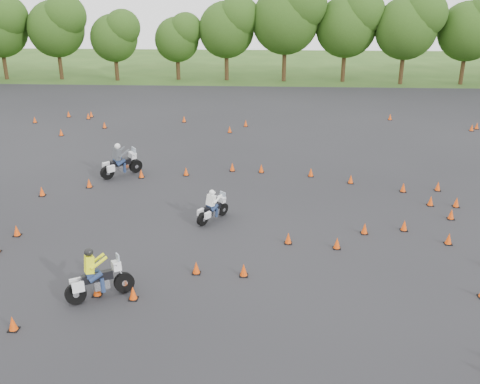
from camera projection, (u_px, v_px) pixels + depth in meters
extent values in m
plane|color=#2D5119|center=(234.00, 260.00, 20.15)|extent=(140.00, 140.00, 0.00)
plane|color=black|center=(242.00, 200.00, 25.74)|extent=(62.00, 62.00, 0.00)
cone|color=#E04409|center=(246.00, 123.00, 39.06)|extent=(0.26, 0.26, 0.45)
cone|color=#E04409|center=(288.00, 238.00, 21.35)|extent=(0.26, 0.26, 0.45)
cone|color=#E04409|center=(403.00, 188.00, 26.69)|extent=(0.26, 0.26, 0.45)
cone|color=#E04409|center=(196.00, 268.00, 19.12)|extent=(0.26, 0.26, 0.45)
cone|color=#E04409|center=(13.00, 324.00, 15.97)|extent=(0.26, 0.26, 0.45)
cone|color=#E04409|center=(97.00, 290.00, 17.75)|extent=(0.26, 0.26, 0.45)
cone|color=#E04409|center=(184.00, 119.00, 40.28)|extent=(0.26, 0.26, 0.45)
cone|color=#E04409|center=(232.00, 167.00, 29.69)|extent=(0.26, 0.26, 0.45)
cone|color=#E04409|center=(42.00, 191.00, 26.19)|extent=(0.26, 0.26, 0.45)
cone|color=#E04409|center=(449.00, 239.00, 21.29)|extent=(0.26, 0.26, 0.45)
cone|color=#E04409|center=(351.00, 179.00, 27.84)|extent=(0.26, 0.26, 0.45)
cone|color=#E04409|center=(404.00, 226.00, 22.47)|extent=(0.26, 0.26, 0.45)
cone|color=#E04409|center=(35.00, 120.00, 40.07)|extent=(0.26, 0.26, 0.45)
cone|color=#E04409|center=(244.00, 270.00, 18.96)|extent=(0.26, 0.26, 0.45)
cone|color=#E04409|center=(88.00, 116.00, 41.23)|extent=(0.26, 0.26, 0.45)
cone|color=#E04409|center=(133.00, 293.00, 17.54)|extent=(0.26, 0.26, 0.45)
cone|color=#E04409|center=(61.00, 133.00, 36.65)|extent=(0.26, 0.26, 0.45)
cone|color=#E04409|center=(472.00, 128.00, 37.85)|extent=(0.26, 0.26, 0.45)
cone|color=#E04409|center=(104.00, 125.00, 38.60)|extent=(0.26, 0.26, 0.45)
cone|color=#E04409|center=(431.00, 201.00, 25.02)|extent=(0.26, 0.26, 0.45)
cone|color=#E04409|center=(365.00, 229.00, 22.19)|extent=(0.26, 0.26, 0.45)
cone|color=#E04409|center=(186.00, 172.00, 28.99)|extent=(0.26, 0.26, 0.45)
cone|color=#E04409|center=(390.00, 117.00, 40.93)|extent=(0.26, 0.26, 0.45)
cone|color=#E04409|center=(337.00, 243.00, 20.93)|extent=(0.26, 0.26, 0.45)
cone|color=#E04409|center=(91.00, 114.00, 41.83)|extent=(0.26, 0.26, 0.45)
cone|color=#E04409|center=(456.00, 202.00, 24.87)|extent=(0.26, 0.26, 0.45)
cone|color=#E04409|center=(438.00, 186.00, 26.84)|extent=(0.26, 0.26, 0.45)
cone|color=#E04409|center=(89.00, 183.00, 27.27)|extent=(0.26, 0.26, 0.45)
cone|color=#E04409|center=(311.00, 172.00, 28.85)|extent=(0.26, 0.26, 0.45)
cone|color=#E04409|center=(17.00, 231.00, 22.01)|extent=(0.26, 0.26, 0.45)
cone|color=#E04409|center=(69.00, 114.00, 41.85)|extent=(0.26, 0.26, 0.45)
cone|color=#E04409|center=(230.00, 130.00, 37.41)|extent=(0.26, 0.26, 0.45)
cone|color=#E04409|center=(141.00, 174.00, 28.65)|extent=(0.26, 0.26, 0.45)
cone|color=#E04409|center=(451.00, 214.00, 23.57)|extent=(0.26, 0.26, 0.45)
cone|color=#E04409|center=(477.00, 126.00, 38.33)|extent=(0.26, 0.26, 0.45)
cone|color=#E04409|center=(261.00, 169.00, 29.46)|extent=(0.26, 0.26, 0.45)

